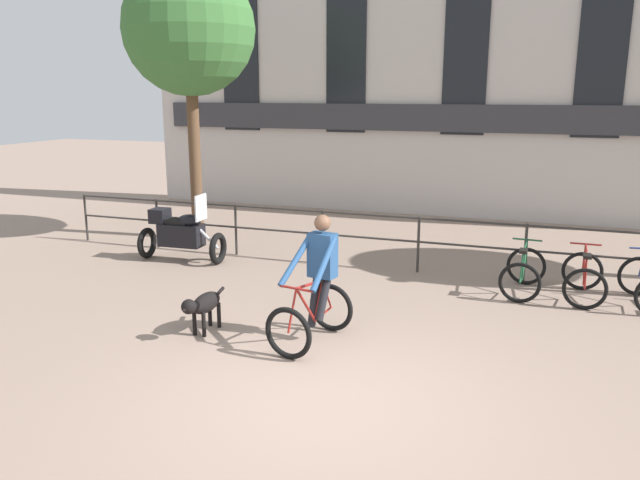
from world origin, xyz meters
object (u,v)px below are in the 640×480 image
at_px(parked_bicycle_mid_left, 584,278).
at_px(dog, 203,305).
at_px(parked_bicycle_near_lamp, 523,273).
at_px(cyclist_with_bike, 316,286).
at_px(parked_motorcycle, 181,233).

bearing_deg(parked_bicycle_mid_left, dog, 34.15).
bearing_deg(parked_bicycle_near_lamp, parked_bicycle_mid_left, -176.59).
bearing_deg(parked_bicycle_near_lamp, dog, 42.67).
relative_size(cyclist_with_bike, parked_bicycle_mid_left, 1.52).
relative_size(cyclist_with_bike, parked_bicycle_near_lamp, 1.48).
bearing_deg(parked_bicycle_near_lamp, parked_motorcycle, 4.72).
distance_m(parked_motorcycle, parked_bicycle_mid_left, 7.36).
bearing_deg(dog, parked_bicycle_near_lamp, 42.51).
distance_m(cyclist_with_bike, dog, 1.62).
bearing_deg(parked_bicycle_near_lamp, cyclist_with_bike, 53.74).
height_order(parked_motorcycle, parked_bicycle_near_lamp, parked_motorcycle).
xyz_separation_m(parked_bicycle_near_lamp, parked_bicycle_mid_left, (0.93, -0.00, -0.00)).
bearing_deg(cyclist_with_bike, parked_bicycle_mid_left, 51.68).
relative_size(dog, parked_bicycle_near_lamp, 0.89).
height_order(cyclist_with_bike, dog, cyclist_with_bike).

